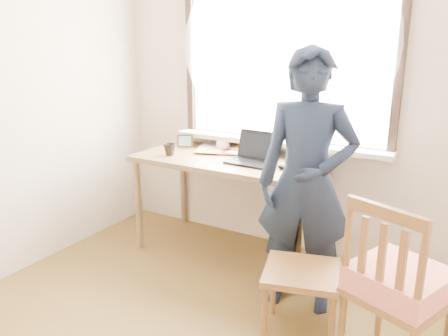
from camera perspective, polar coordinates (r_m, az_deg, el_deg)
The scene contains 13 objects.
room_shell at distance 1.96m, azimuth -7.86°, elevation 13.62°, with size 3.52×4.02×2.61m.
desk at distance 3.54m, azimuth 0.89°, elevation 0.02°, with size 1.54×0.77×0.83m.
laptop at distance 3.38m, azimuth 3.86°, elevation 1.69°, with size 0.36×0.29×0.23m.
mug_white at distance 3.75m, azimuth -0.13°, elevation 2.99°, with size 0.12×0.12×0.09m, color white.
mug_dark at distance 3.61m, azimuth -7.11°, elevation 2.40°, with size 0.10×0.10×0.10m, color black.
mouse at distance 3.22m, azimuth 7.78°, elevation 0.17°, with size 0.10×0.07×0.04m, color black.
desk_clutter at distance 3.79m, azimuth 0.59°, elevation 2.71°, with size 0.83×0.43×0.04m.
book_a at distance 3.88m, azimuth -3.08°, elevation 2.87°, with size 0.18×0.25×0.02m, color white.
book_b at distance 3.58m, azimuth 9.87°, elevation 1.53°, with size 0.19×0.25×0.02m, color white.
picture_frame at distance 3.86m, azimuth -5.11°, elevation 3.43°, with size 0.13×0.07×0.11m.
work_chair at distance 2.69m, azimuth 10.07°, elevation -14.21°, with size 0.53×0.51×0.44m.
side_chair at distance 2.50m, azimuth 21.73°, elevation -13.87°, with size 0.58×0.57×0.98m.
person at distance 2.83m, azimuth 10.70°, elevation -1.95°, with size 0.62×0.41×1.71m, color black.
Camera 1 is at (1.17, -1.35, 1.71)m, focal length 35.00 mm.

